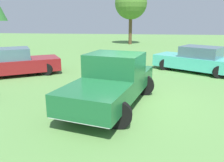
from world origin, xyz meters
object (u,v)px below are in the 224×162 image
at_px(sedan_far, 197,60).
at_px(traffic_cone, 117,68).
at_px(tree_far_center, 131,3).
at_px(sedan_near, 13,63).
at_px(pickup_truck, 113,79).

bearing_deg(sedan_far, traffic_cone, 43.68).
bearing_deg(tree_far_center, sedan_near, -107.86).
relative_size(sedan_far, tree_far_center, 0.73).
bearing_deg(sedan_near, pickup_truck, -63.79).
relative_size(sedan_near, tree_far_center, 0.73).
xyz_separation_m(sedan_near, sedan_far, (10.13, 2.19, 0.00)).
bearing_deg(sedan_far, sedan_near, 44.98).
bearing_deg(pickup_truck, tree_far_center, -165.05).
bearing_deg(traffic_cone, tree_far_center, 90.22).
distance_m(pickup_truck, tree_far_center, 21.08).
height_order(sedan_near, sedan_far, same).
xyz_separation_m(sedan_far, traffic_cone, (-4.58, -0.88, -0.42)).
bearing_deg(tree_far_center, pickup_truck, -88.74).
xyz_separation_m(sedan_far, tree_far_center, (-4.64, 14.85, 4.13)).
distance_m(sedan_near, tree_far_center, 18.37).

